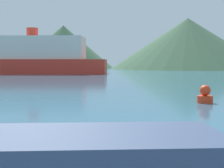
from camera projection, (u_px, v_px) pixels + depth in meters
The scene contains 4 objects.
ferry_distant at pixel (33, 57), 55.97m from camera, with size 26.72×9.55×8.14m.
buoy_marker at pixel (205, 95), 16.21m from camera, with size 0.81×0.81×0.93m.
hill_west at pixel (64, 47), 105.53m from camera, with size 33.59×33.59×14.33m.
hill_central at pixel (187, 44), 93.10m from camera, with size 45.76×45.76×15.06m.
Camera 1 is at (1.63, 1.00, 2.14)m, focal length 50.00 mm.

